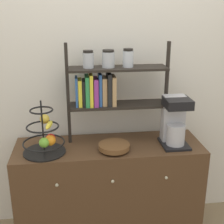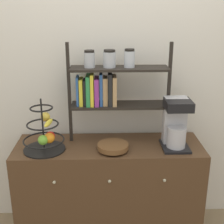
{
  "view_description": "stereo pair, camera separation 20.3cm",
  "coord_description": "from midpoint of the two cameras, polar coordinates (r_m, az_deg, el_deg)",
  "views": [
    {
      "loc": [
        -0.25,
        -1.94,
        1.83
      ],
      "look_at": [
        0.02,
        0.23,
        1.07
      ],
      "focal_mm": 50.0,
      "sensor_mm": 36.0,
      "label": 1
    },
    {
      "loc": [
        -0.04,
        -1.96,
        1.83
      ],
      "look_at": [
        0.02,
        0.23,
        1.07
      ],
      "focal_mm": 50.0,
      "sensor_mm": 36.0,
      "label": 2
    }
  ],
  "objects": [
    {
      "name": "wooden_bowl",
      "position": [
        2.32,
        2.7,
        -6.41
      ],
      "size": [
        0.23,
        0.23,
        0.05
      ],
      "color": "brown",
      "rests_on": "sideboard"
    },
    {
      "name": "sideboard",
      "position": [
        2.62,
        1.73,
        -14.03
      ],
      "size": [
        1.45,
        0.48,
        0.8
      ],
      "color": "#4C331E",
      "rests_on": "ground_plane"
    },
    {
      "name": "fruit_stand",
      "position": [
        2.32,
        -9.75,
        -4.14
      ],
      "size": [
        0.31,
        0.31,
        0.4
      ],
      "color": "black",
      "rests_on": "sideboard"
    },
    {
      "name": "coffee_maker",
      "position": [
        2.4,
        13.97,
        -2.02
      ],
      "size": [
        0.2,
        0.24,
        0.38
      ],
      "color": "black",
      "rests_on": "sideboard"
    },
    {
      "name": "wall_back",
      "position": [
        2.52,
        1.56,
        7.02
      ],
      "size": [
        7.0,
        0.05,
        2.6
      ],
      "primitive_type": "cube",
      "color": "silver",
      "rests_on": "ground_plane"
    },
    {
      "name": "shelf_hutch",
      "position": [
        2.35,
        1.57,
        5.01
      ],
      "size": [
        0.78,
        0.2,
        0.77
      ],
      "color": "black",
      "rests_on": "sideboard"
    }
  ]
}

